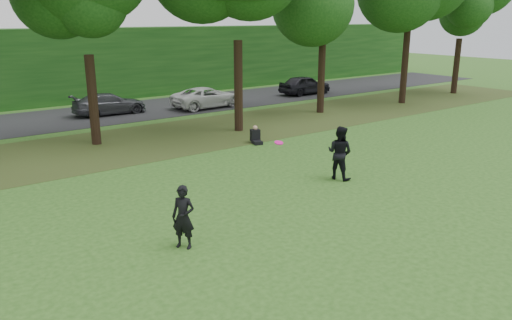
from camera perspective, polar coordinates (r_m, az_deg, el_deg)
The scene contains 9 objects.
ground at distance 14.85m, azimuth 12.64°, elevation -7.12°, with size 120.00×120.00×0.00m, color #284F18.
leaf_litter at distance 24.84m, azimuth -10.52°, elevation 2.43°, with size 60.00×7.00×0.01m, color #3E3416.
street at distance 32.08m, azimuth -16.92°, elevation 5.07°, with size 70.00×7.00×0.02m, color black.
far_hedge at distance 37.42m, azimuth -20.47°, elevation 10.10°, with size 70.00×3.00×5.00m, color #144012.
player_left at distance 12.91m, azimuth -8.31°, elevation -6.48°, with size 0.61×0.40×1.67m, color black.
player_right at distance 18.38m, azimuth 9.54°, elevation 0.83°, with size 0.96×0.75×1.97m, color black.
parked_cars at distance 31.16m, azimuth -15.94°, elevation 6.13°, with size 36.60×3.65×1.44m.
frisbee at distance 14.96m, azimuth 2.62°, elevation 1.99°, with size 0.37×0.37×0.10m.
seated_person at distance 23.50m, azimuth -0.03°, elevation 2.69°, with size 0.60×0.82×0.83m.
Camera 1 is at (-10.53, -8.76, 5.75)m, focal length 35.00 mm.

